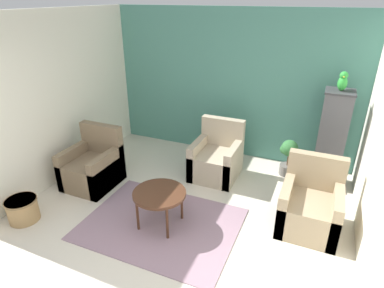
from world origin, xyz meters
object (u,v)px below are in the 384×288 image
Objects in this scene: coffee_table at (159,195)px; armchair_left at (93,167)px; parrot at (343,82)px; armchair_middle at (217,159)px; birdcage at (331,141)px; potted_plant at (289,155)px; wicker_basket at (23,209)px; armchair_right at (310,207)px.

armchair_left is at bearing 161.66° from coffee_table.
armchair_middle is at bearing -163.87° from parrot.
birdcage reaches higher than coffee_table.
armchair_left is 1.00× the size of armchair_middle.
parrot is (1.99, 2.07, 1.24)m from coffee_table.
armchair_middle reaches higher than coffee_table.
armchair_middle is 1.86m from birdcage.
birdcage is at bearing 24.06° from armchair_left.
wicker_basket is (-3.18, -2.73, -0.21)m from potted_plant.
parrot is (1.73, 0.50, 1.40)m from armchair_middle.
armchair_left is 2.06m from armchair_middle.
birdcage is at bearing -90.00° from parrot.
armchair_middle is at bearing 80.80° from coffee_table.
coffee_table is 2.00m from armchair_right.
birdcage reaches higher than potted_plant.
parrot is 4.91m from wicker_basket.
coffee_table is at bearing -99.20° from armchair_middle.
wicker_basket is (-0.29, -1.16, -0.13)m from armchair_left.
armchair_right is 1.46× the size of potted_plant.
birdcage is 0.71m from potted_plant.
parrot is (0.00, 0.00, 0.96)m from birdcage.
birdcage reaches higher than wicker_basket.
coffee_table is at bearing 20.22° from wicker_basket.
armchair_left and armchair_right have the same top height.
birdcage is at bearing 35.73° from wicker_basket.
armchair_right is 1.39m from potted_plant.
coffee_table is at bearing -133.94° from birdcage.
armchair_left is at bearing -148.93° from armchair_middle.
birdcage is 5.34× the size of parrot.
armchair_left is at bearing -151.54° from potted_plant.
parrot reaches higher than coffee_table.
armchair_middle is (0.25, 1.56, -0.17)m from coffee_table.
armchair_left is at bearing -155.91° from parrot.
armchair_right is 1.39m from birdcage.
armchair_right is (3.36, 0.26, 0.00)m from armchair_left.
armchair_middle is 2.25× the size of wicker_basket.
armchair_right is at bearing -96.17° from birdcage.
parrot is at bearing -0.15° from potted_plant.
armchair_right is 2.25× the size of wicker_basket.
armchair_left is 1.00× the size of armchair_right.
coffee_table is 1.09× the size of potted_plant.
armchair_left reaches higher than wicker_basket.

